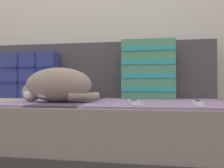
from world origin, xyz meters
name	(u,v)px	position (x,y,z in m)	size (l,w,h in m)	color
couch	(78,132)	(0.00, 0.10, 0.19)	(1.87, 0.90, 0.39)	#3D3838
sofa_backrest	(93,71)	(0.00, 0.48, 0.61)	(1.83, 0.14, 0.42)	#474242
throw_pillow_quilted	(31,75)	(-0.45, 0.33, 0.57)	(0.42, 0.14, 0.34)	navy
throw_pillow_striped	(148,70)	(0.43, 0.33, 0.60)	(0.37, 0.14, 0.41)	#4C9366
sleeping_cat	(56,86)	(-0.07, -0.08, 0.48)	(0.43, 0.20, 0.19)	gray
game_remote_near	(134,102)	(0.36, -0.15, 0.40)	(0.09, 0.20, 0.02)	white
game_remote_far	(197,103)	(0.65, -0.16, 0.40)	(0.06, 0.20, 0.02)	white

